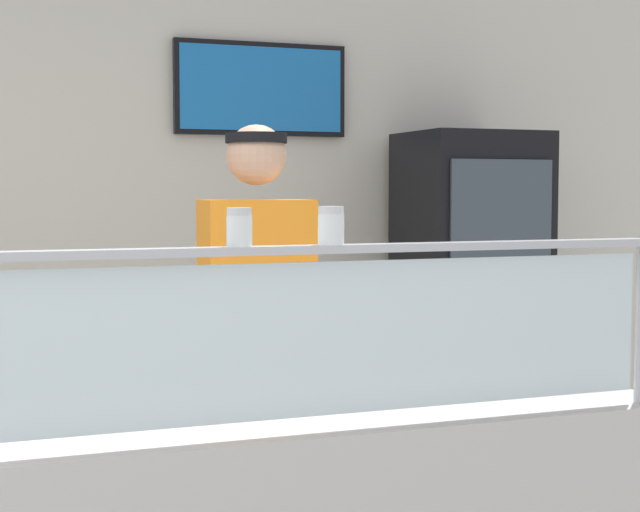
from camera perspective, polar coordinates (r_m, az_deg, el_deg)
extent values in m
cube|color=beige|center=(4.95, -10.06, 1.73)|extent=(6.33, 0.08, 2.70)
cube|color=black|center=(5.04, -3.50, 9.79)|extent=(0.91, 0.04, 0.47)
cube|color=#1966B2|center=(5.02, -3.43, 9.81)|extent=(0.86, 0.01, 0.42)
cylinder|color=#B2B5BC|center=(2.79, 18.33, -3.66)|extent=(0.02, 0.02, 0.45)
cube|color=silver|center=(2.35, 1.54, -4.83)|extent=(1.67, 0.01, 0.37)
cube|color=#B2B5BC|center=(2.33, 1.55, 0.44)|extent=(1.73, 0.06, 0.02)
cylinder|color=#9EA0A8|center=(2.79, -2.45, -8.05)|extent=(0.41, 0.41, 0.01)
cylinder|color=tan|center=(2.79, -2.45, -7.75)|extent=(0.39, 0.39, 0.02)
cylinder|color=#D65B2D|center=(2.78, -2.45, -7.51)|extent=(0.33, 0.33, 0.01)
cube|color=#ADAFB7|center=(2.77, -1.83, -7.43)|extent=(0.12, 0.29, 0.01)
cylinder|color=white|center=(2.25, -4.77, 1.48)|extent=(0.06, 0.06, 0.07)
cylinder|color=white|center=(2.25, -4.77, 1.20)|extent=(0.05, 0.05, 0.05)
cylinder|color=silver|center=(2.24, -4.78, 2.63)|extent=(0.06, 0.06, 0.02)
cylinder|color=white|center=(2.32, 0.66, 1.59)|extent=(0.06, 0.06, 0.07)
cylinder|color=red|center=(2.32, 0.66, 1.31)|extent=(0.05, 0.05, 0.05)
cylinder|color=silver|center=(2.31, 0.66, 2.73)|extent=(0.06, 0.06, 0.02)
cylinder|color=#23232D|center=(3.50, -5.46, -13.71)|extent=(0.13, 0.13, 0.95)
cylinder|color=#23232D|center=(3.56, -1.94, -13.40)|extent=(0.13, 0.13, 0.95)
cube|color=orange|center=(3.38, -3.74, -1.34)|extent=(0.38, 0.21, 0.55)
sphere|color=tan|center=(3.37, -3.77, 5.96)|extent=(0.21, 0.21, 0.21)
cylinder|color=black|center=(3.37, -3.78, 6.95)|extent=(0.21, 0.21, 0.04)
cylinder|color=tan|center=(3.24, 0.42, -3.25)|extent=(0.08, 0.34, 0.08)
cube|color=black|center=(5.10, 8.80, -3.11)|extent=(0.66, 0.60, 1.83)
cube|color=#38424C|center=(4.83, 10.59, -3.09)|extent=(0.56, 0.02, 1.46)
cylinder|color=blue|center=(4.82, 7.98, -2.41)|extent=(0.06, 0.06, 0.20)
cylinder|color=blue|center=(4.87, 8.97, -2.36)|extent=(0.06, 0.06, 0.20)
cylinder|color=blue|center=(4.91, 9.94, -2.31)|extent=(0.06, 0.06, 0.20)
cylinder|color=blue|center=(4.96, 10.90, -2.26)|extent=(0.06, 0.06, 0.20)
cylinder|color=green|center=(5.01, 11.83, -2.22)|extent=(0.06, 0.06, 0.20)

